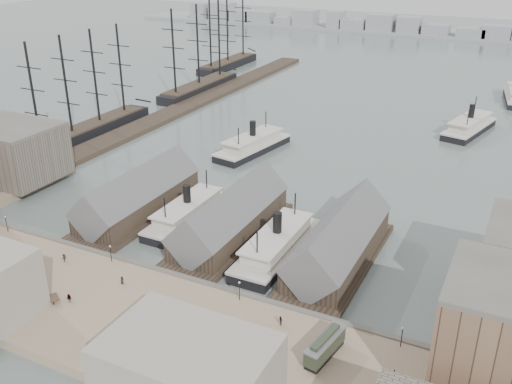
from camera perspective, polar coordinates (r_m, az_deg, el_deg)
The scene contains 31 objects.
ground at distance 120.40m, azimuth -6.44°, elevation -7.88°, with size 900.00×900.00×0.00m, color #556360.
quay at distance 106.69m, azimuth -12.35°, elevation -12.41°, with size 180.00×30.00×2.00m, color #8C775E.
seawall at distance 116.18m, azimuth -7.85°, elevation -8.59°, with size 180.00×1.20×2.30m, color #59544C.
west_wharf at distance 231.80m, azimuth -7.43°, elevation 8.29°, with size 10.00×220.00×1.60m, color #2D231C.
ferry_shed_west at distance 143.94m, azimuth -11.67°, elevation -0.52°, with size 14.00×42.00×12.60m.
ferry_shed_center at distance 130.66m, azimuth -2.57°, elevation -2.66°, with size 14.00×42.00×12.60m.
ferry_shed_east at distance 121.57m, azimuth 8.27°, elevation -5.11°, with size 14.00×42.00×12.60m.
warehouse_west_back at distance 172.34m, azimuth -23.29°, elevation 3.70°, with size 26.00×20.00×14.00m, color #60564C.
street_bldg_center at distance 85.86m, azimuth -6.82°, elevation -17.30°, with size 24.00×16.00×10.00m, color gray.
lamp_post_far_w at distance 141.24m, azimuth -23.73°, elevation -2.65°, with size 0.44×0.44×3.92m.
lamp_post_near_w at distance 121.33m, azimuth -14.35°, elevation -5.69°, with size 0.44×0.44×3.92m.
lamp_post_near_e at distance 106.27m, azimuth -1.67°, elevation -9.49°, with size 0.44×0.44×3.92m.
lamp_post_far_e at distance 98.32m, azimuth 14.41°, elevation -13.53°, with size 0.44×0.44×3.92m.
far_shore at distance 427.23m, azimuth 18.90°, elevation 14.96°, with size 500.00×40.00×15.72m.
ferry_docked_west at distance 139.38m, azimuth -6.82°, elevation -2.05°, with size 8.52×28.41×10.15m.
ferry_docked_east at distance 124.32m, azimuth 2.11°, elevation -5.25°, with size 9.06×30.21×10.79m.
ferry_open_near at distance 183.64m, azimuth -0.32°, elevation 4.79°, with size 14.23×31.65×10.91m.
ferry_open_mid at distance 215.91m, azimuth 20.56°, elevation 6.22°, with size 15.69×31.56×10.82m.
sailing_ship_near at distance 207.10m, azimuth -16.57°, elevation 6.06°, with size 8.63×59.45×35.48m.
sailing_ship_mid at distance 258.84m, azimuth -5.69°, elevation 10.49°, with size 9.16×52.94×37.67m.
sailing_ship_far at distance 308.37m, azimuth -2.82°, elevation 12.79°, with size 8.90×49.45×36.59m.
tram at distance 94.83m, azimuth 6.90°, elevation -15.15°, with size 4.12×10.16×3.51m.
horse_cart_left at distance 131.08m, azimuth -23.46°, elevation -5.66°, with size 4.36×4.04×1.52m.
horse_cart_center at distance 112.52m, azimuth -18.69°, elevation -9.99°, with size 4.69×3.62×1.58m.
horse_cart_right at distance 95.50m, azimuth -7.54°, elevation -15.67°, with size 4.64×1.93×1.43m.
pedestrian_2 at distance 125.10m, azimuth -18.64°, elevation -6.26°, with size 1.14×0.66×1.77m, color black.
pedestrian_3 at distance 114.91m, azimuth -22.95°, elevation -9.96°, with size 0.93×0.39×1.59m, color black.
pedestrian_4 at distance 114.64m, azimuth -13.24°, elevation -8.58°, with size 0.79×0.51×1.61m, color black.
pedestrian_5 at distance 103.99m, azimuth -10.34°, elevation -12.02°, with size 0.63×0.46×1.74m, color black.
pedestrian_6 at distance 101.10m, azimuth 2.44°, elevation -12.76°, with size 0.86×0.67×1.78m, color black.
pedestrian_8 at distance 93.43m, azimuth 13.62°, elevation -17.28°, with size 0.94×0.39×1.61m, color black.
Camera 1 is at (57.12, -84.72, 63.70)m, focal length 40.00 mm.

